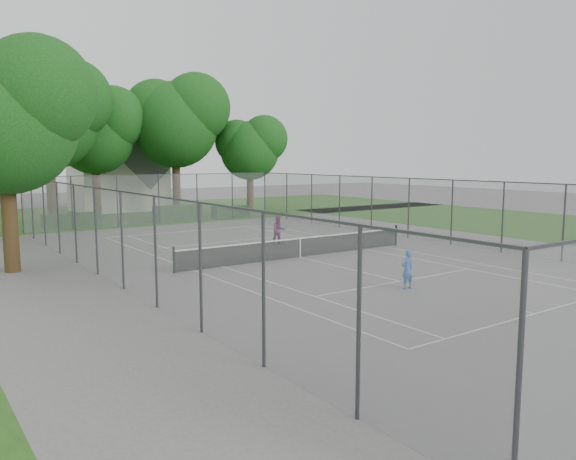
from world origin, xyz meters
TOP-DOWN VIEW (x-y plane):
  - ground at (0.00, 0.00)m, footprint 120.00×120.00m
  - grass_far at (0.00, 26.00)m, footprint 60.00×20.00m
  - grass_right at (22.00, 0.00)m, footprint 16.00×40.00m
  - court_markings at (0.00, 0.00)m, footprint 11.03×23.83m
  - tennis_net at (0.00, 0.00)m, footprint 12.87×0.10m
  - perimeter_fence at (0.00, 0.00)m, footprint 18.08×34.08m
  - tree_far_left at (-6.23, 20.99)m, footprint 8.01×7.32m
  - tree_far_midleft at (-2.34, 23.53)m, footprint 7.10×6.48m
  - tree_far_midright at (3.74, 22.03)m, footprint 8.02×7.32m
  - tree_far_right at (9.89, 20.55)m, footprint 5.79×5.29m
  - tree_side_front at (-11.62, 4.06)m, footprint 6.61×6.03m
  - hedge_left at (-5.67, 18.46)m, footprint 3.75×1.12m
  - hedge_mid at (1.88, 18.01)m, footprint 3.64×1.04m
  - hedge_right at (6.34, 17.93)m, footprint 2.94×1.08m
  - house at (1.16, 29.10)m, footprint 7.61×5.90m
  - girl_player at (-0.69, -7.37)m, footprint 0.52×0.35m
  - woman_player at (1.39, 3.86)m, footprint 0.90×0.80m

SIDE VIEW (x-z plane):
  - ground at x=0.00m, z-range 0.00..0.00m
  - grass_far at x=0.00m, z-range 0.00..0.00m
  - grass_right at x=22.00m, z-range 0.00..0.00m
  - court_markings at x=0.00m, z-range 0.00..0.01m
  - hedge_right at x=6.34m, z-range 0.00..0.88m
  - hedge_left at x=-5.67m, z-range 0.00..0.94m
  - tennis_net at x=0.00m, z-range -0.04..1.06m
  - hedge_mid at x=1.88m, z-range 0.00..1.14m
  - girl_player at x=-0.69m, z-range 0.00..1.41m
  - woman_player at x=1.39m, z-range 0.00..1.56m
  - perimeter_fence at x=0.00m, z-range 0.05..3.57m
  - house at x=1.16m, z-range -0.92..8.55m
  - tree_far_right at x=9.89m, z-range 1.55..9.88m
  - tree_side_front at x=-11.62m, z-range 1.78..11.27m
  - tree_far_midleft at x=-2.34m, z-range 1.91..12.11m
  - tree_far_left at x=-6.23m, z-range 2.16..13.68m
  - tree_far_midright at x=3.74m, z-range 2.16..13.69m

